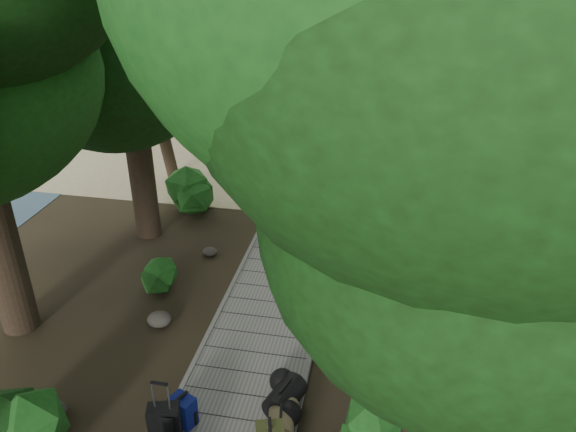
% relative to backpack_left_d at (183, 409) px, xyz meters
% --- Properties ---
extents(ground, '(120.00, 120.00, 0.00)m').
position_rel_backpack_left_d_xyz_m(ground, '(0.67, 2.22, -0.39)').
color(ground, '#332919').
rests_on(ground, ground).
extents(sand_beach, '(40.00, 22.00, 0.02)m').
position_rel_backpack_left_d_xyz_m(sand_beach, '(0.67, 18.22, -0.38)').
color(sand_beach, tan).
rests_on(sand_beach, ground).
extents(boardwalk, '(2.00, 12.00, 0.12)m').
position_rel_backpack_left_d_xyz_m(boardwalk, '(0.67, 3.22, -0.33)').
color(boardwalk, slate).
rests_on(boardwalk, ground).
extents(backpack_left_d, '(0.43, 0.38, 0.54)m').
position_rel_backpack_left_d_xyz_m(backpack_left_d, '(0.00, 0.00, 0.00)').
color(backpack_left_d, '#080D66').
rests_on(backpack_left_d, boardwalk).
extents(duffel_right_khaki, '(0.47, 0.62, 0.38)m').
position_rel_backpack_left_d_xyz_m(duffel_right_khaki, '(1.46, 0.12, -0.08)').
color(duffel_right_khaki, olive).
rests_on(duffel_right_khaki, boardwalk).
extents(duffel_right_black, '(0.63, 0.78, 0.43)m').
position_rel_backpack_left_d_xyz_m(duffel_right_black, '(1.43, 0.58, -0.06)').
color(duffel_right_black, black).
rests_on(duffel_right_black, boardwalk).
extents(suitcase_on_boardwalk, '(0.49, 0.35, 0.69)m').
position_rel_backpack_left_d_xyz_m(suitcase_on_boardwalk, '(-0.12, -0.39, 0.07)').
color(suitcase_on_boardwalk, black).
rests_on(suitcase_on_boardwalk, boardwalk).
extents(lone_suitcase_on_sand, '(0.49, 0.37, 0.68)m').
position_rel_backpack_left_d_xyz_m(lone_suitcase_on_sand, '(1.03, 10.47, -0.03)').
color(lone_suitcase_on_sand, black).
rests_on(lone_suitcase_on_sand, sand_beach).
extents(kayak, '(0.73, 3.21, 0.32)m').
position_rel_backpack_left_d_xyz_m(kayak, '(-3.03, 12.02, -0.21)').
color(kayak, '#B32B0F').
rests_on(kayak, sand_beach).
extents(sun_lounger, '(1.26, 2.17, 0.67)m').
position_rel_backpack_left_d_xyz_m(sun_lounger, '(4.44, 12.47, -0.04)').
color(sun_lounger, silver).
rests_on(sun_lounger, sand_beach).
extents(tree_right_a, '(5.22, 5.22, 8.70)m').
position_rel_backpack_left_d_xyz_m(tree_right_a, '(3.39, -0.91, 3.96)').
color(tree_right_a, black).
rests_on(tree_right_a, ground).
extents(tree_right_c, '(5.59, 5.59, 9.68)m').
position_rel_backpack_left_d_xyz_m(tree_right_c, '(4.46, 3.99, 4.45)').
color(tree_right_c, black).
rests_on(tree_right_c, ground).
extents(tree_right_e, '(5.63, 5.63, 10.13)m').
position_rel_backpack_left_d_xyz_m(tree_right_e, '(4.71, 8.59, 4.67)').
color(tree_right_e, black).
rests_on(tree_right_e, ground).
extents(tree_right_f, '(5.05, 5.05, 9.03)m').
position_rel_backpack_left_d_xyz_m(tree_right_f, '(7.29, 11.85, 4.12)').
color(tree_right_f, black).
rests_on(tree_right_f, ground).
extents(tree_left_c, '(4.86, 4.86, 8.45)m').
position_rel_backpack_left_d_xyz_m(tree_left_c, '(-2.97, 5.56, 3.84)').
color(tree_left_c, black).
rests_on(tree_left_c, ground).
extents(tree_back_a, '(4.87, 4.87, 8.44)m').
position_rel_backpack_left_d_xyz_m(tree_back_a, '(-0.75, 16.95, 3.83)').
color(tree_back_a, black).
rests_on(tree_back_a, ground).
extents(palm_right_a, '(4.67, 4.67, 7.96)m').
position_rel_backpack_left_d_xyz_m(palm_right_a, '(4.15, 8.60, 3.59)').
color(palm_right_a, '#124012').
rests_on(palm_right_a, ground).
extents(palm_right_b, '(4.41, 4.41, 8.52)m').
position_rel_backpack_left_d_xyz_m(palm_right_b, '(6.09, 12.57, 3.87)').
color(palm_right_b, '#124012').
rests_on(palm_right_b, ground).
extents(palm_right_c, '(4.12, 4.12, 6.56)m').
position_rel_backpack_left_d_xyz_m(palm_right_c, '(3.07, 14.66, 2.89)').
color(palm_right_c, '#124012').
rests_on(palm_right_c, ground).
extents(palm_left_a, '(4.83, 4.83, 7.68)m').
position_rel_backpack_left_d_xyz_m(palm_left_a, '(-3.92, 8.88, 3.45)').
color(palm_left_a, '#124012').
rests_on(palm_left_a, ground).
extents(rock_left_b, '(0.38, 0.34, 0.21)m').
position_rel_backpack_left_d_xyz_m(rock_left_b, '(-2.07, -0.14, -0.29)').
color(rock_left_b, '#4C473F').
rests_on(rock_left_b, ground).
extents(rock_left_c, '(0.47, 0.42, 0.26)m').
position_rel_backpack_left_d_xyz_m(rock_left_c, '(-1.33, 2.26, -0.26)').
color(rock_left_c, '#4C473F').
rests_on(rock_left_c, ground).
extents(rock_left_d, '(0.34, 0.30, 0.19)m').
position_rel_backpack_left_d_xyz_m(rock_left_d, '(-1.18, 4.88, -0.30)').
color(rock_left_d, '#4C473F').
rests_on(rock_left_d, ground).
extents(rock_right_b, '(0.45, 0.41, 0.25)m').
position_rel_backpack_left_d_xyz_m(rock_right_b, '(3.46, 1.16, -0.27)').
color(rock_right_b, '#4C473F').
rests_on(rock_right_b, ground).
extents(rock_right_c, '(0.37, 0.33, 0.20)m').
position_rel_backpack_left_d_xyz_m(rock_right_c, '(2.64, 3.32, -0.29)').
color(rock_right_c, '#4C473F').
rests_on(rock_right_c, ground).
extents(rock_right_d, '(0.58, 0.52, 0.32)m').
position_rel_backpack_left_d_xyz_m(rock_right_d, '(3.17, 5.73, -0.23)').
color(rock_right_d, '#4C473F').
rests_on(rock_right_d, ground).
extents(shrub_left_a, '(1.23, 1.23, 1.11)m').
position_rel_backpack_left_d_xyz_m(shrub_left_a, '(-2.05, -0.75, 0.16)').
color(shrub_left_a, '#164A16').
rests_on(shrub_left_a, ground).
extents(shrub_left_b, '(0.77, 0.77, 0.69)m').
position_rel_backpack_left_d_xyz_m(shrub_left_b, '(-1.66, 3.23, -0.05)').
color(shrub_left_b, '#164A16').
rests_on(shrub_left_b, ground).
extents(shrub_left_c, '(1.33, 1.33, 1.20)m').
position_rel_backpack_left_d_xyz_m(shrub_left_c, '(-2.31, 6.91, 0.21)').
color(shrub_left_c, '#164A16').
rests_on(shrub_left_c, ground).
extents(shrub_right_b, '(1.44, 1.44, 1.29)m').
position_rel_backpack_left_d_xyz_m(shrub_right_b, '(3.58, 3.97, 0.26)').
color(shrub_right_b, '#164A16').
rests_on(shrub_right_b, ground).
extents(shrub_right_c, '(0.86, 0.86, 0.77)m').
position_rel_backpack_left_d_xyz_m(shrub_right_c, '(2.89, 7.32, -0.01)').
color(shrub_right_c, '#164A16').
rests_on(shrub_right_c, ground).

